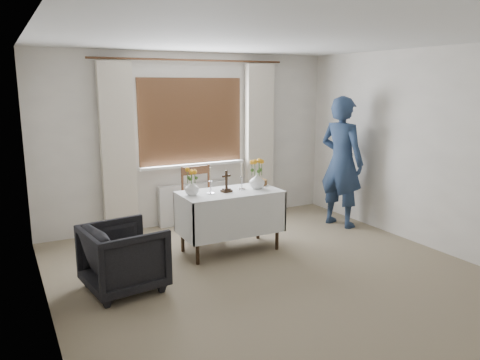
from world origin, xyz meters
name	(u,v)px	position (x,y,z in m)	size (l,w,h in m)	color
ground	(282,281)	(0.00, 0.00, 0.00)	(5.00, 5.00, 0.00)	gray
altar_table	(230,221)	(-0.06, 1.10, 0.38)	(1.24, 0.64, 0.76)	silver
wooden_chair	(202,204)	(-0.20, 1.64, 0.49)	(0.45, 0.45, 0.98)	brown
armchair	(124,257)	(-1.51, 0.58, 0.34)	(0.73, 0.75, 0.68)	black
person	(341,162)	(1.86, 1.32, 0.94)	(0.69, 0.45, 1.89)	navy
radiator	(194,203)	(0.00, 2.42, 0.30)	(1.10, 0.10, 0.60)	silver
wooden_cross	(226,181)	(-0.11, 1.09, 0.90)	(0.12, 0.09, 0.27)	black
candlestick_left	(211,181)	(-0.32, 1.09, 0.92)	(0.09, 0.09, 0.32)	silver
candlestick_right	(242,177)	(0.11, 1.12, 0.93)	(0.09, 0.09, 0.33)	silver
flower_vase_left	(192,188)	(-0.55, 1.13, 0.85)	(0.17, 0.17, 0.18)	white
flower_vase_right	(257,181)	(0.31, 1.08, 0.86)	(0.19, 0.19, 0.20)	white
wicker_basket	(260,182)	(0.45, 1.25, 0.80)	(0.19, 0.19, 0.07)	brown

